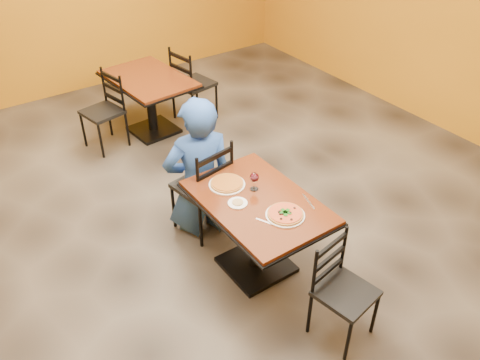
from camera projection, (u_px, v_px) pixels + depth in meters
floor at (226, 235)px, 4.81m from camera, size 7.00×8.00×0.01m
table_main at (257, 218)px, 4.15m from camera, size 0.83×1.23×0.75m
table_second at (150, 92)px, 6.14m from camera, size 0.90×1.26×0.75m
chair_main_near at (346, 294)px, 3.64m from camera, size 0.45×0.45×0.86m
chair_main_far at (202, 186)px, 4.63m from camera, size 0.51×0.51×0.98m
chair_second_left at (102, 112)px, 5.90m from camera, size 0.49×0.49×0.92m
chair_second_right at (194, 84)px, 6.47m from camera, size 0.52×0.52×0.99m
diner at (198, 166)px, 4.55m from camera, size 0.76×0.59×1.38m
plate_main at (285, 215)px, 3.87m from camera, size 0.31×0.31×0.01m
pizza_main at (285, 214)px, 3.86m from camera, size 0.28×0.28×0.02m
plate_far at (227, 184)px, 4.21m from camera, size 0.31×0.31×0.01m
pizza_far at (227, 183)px, 4.20m from camera, size 0.28×0.28×0.02m
side_plate at (238, 203)px, 4.00m from camera, size 0.16×0.16×0.01m
dip at (238, 202)px, 3.99m from camera, size 0.09×0.09×0.01m
wine_glass at (254, 181)px, 4.11m from camera, size 0.08×0.08×0.18m
fork at (267, 222)px, 3.81m from camera, size 0.09×0.18×0.00m
knife at (309, 202)px, 4.02m from camera, size 0.07×0.21×0.00m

